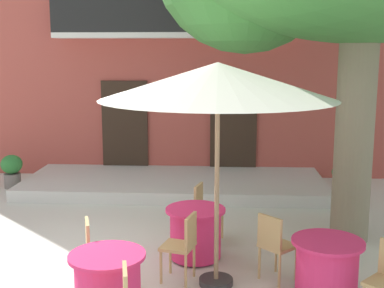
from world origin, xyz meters
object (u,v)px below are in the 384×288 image
cafe_table_middle (327,269)px  ground_planter_left (12,169)px  cafe_table_front (108,285)px  ground_planter_right (340,177)px  cafe_umbrella (218,82)px  cafe_table_near_tree (195,233)px  cafe_chair_near_tree_0 (205,208)px  cafe_chair_middle_0 (275,243)px  cafe_chair_front_1 (97,249)px  cafe_chair_near_tree_1 (183,243)px

cafe_table_middle → ground_planter_left: 7.64m
cafe_table_front → ground_planter_right: cafe_table_front is taller
ground_planter_left → ground_planter_right: 7.19m
ground_planter_right → ground_planter_left: bearing=-178.7°
cafe_umbrella → ground_planter_right: size_ratio=5.24×
cafe_table_near_tree → cafe_umbrella: bearing=-69.1°
cafe_chair_near_tree_0 → cafe_umbrella: size_ratio=0.31×
cafe_chair_middle_0 → ground_planter_right: bearing=67.6°
cafe_chair_middle_0 → ground_planter_left: size_ratio=1.23×
cafe_umbrella → cafe_chair_middle_0: bearing=10.9°
cafe_table_near_tree → ground_planter_left: (-4.27, 3.68, 0.02)m
cafe_chair_middle_0 → cafe_table_near_tree: bearing=147.8°
cafe_chair_front_1 → cafe_chair_near_tree_0: bearing=53.9°
ground_planter_left → cafe_table_front: bearing=-58.0°
cafe_chair_near_tree_0 → cafe_table_middle: (1.54, -1.90, -0.14)m
cafe_table_middle → cafe_chair_front_1: bearing=177.5°
cafe_chair_front_1 → cafe_umbrella: (1.50, 0.21, 2.08)m
cafe_chair_near_tree_1 → cafe_umbrella: size_ratio=0.31×
cafe_chair_near_tree_1 → cafe_chair_front_1: size_ratio=1.00×
cafe_table_front → cafe_umbrella: (1.20, 0.91, 2.22)m
cafe_chair_near_tree_1 → ground_planter_right: (3.04, 4.58, -0.22)m
ground_planter_right → cafe_chair_near_tree_0: bearing=-132.3°
cafe_chair_near_tree_1 → cafe_chair_middle_0: same height
cafe_table_front → ground_planter_left: size_ratio=1.16×
cafe_chair_near_tree_1 → cafe_chair_front_1: 1.11m
ground_planter_right → cafe_table_middle: bearing=-104.4°
cafe_table_front → cafe_umbrella: 2.68m
cafe_chair_near_tree_0 → cafe_chair_front_1: bearing=-126.1°
cafe_chair_front_1 → ground_planter_right: cafe_chair_front_1 is taller
cafe_table_middle → cafe_chair_middle_0: (-0.58, 0.48, 0.14)m
cafe_table_middle → cafe_umbrella: bearing=165.8°
cafe_table_middle → ground_planter_right: size_ratio=1.56×
cafe_chair_middle_0 → cafe_table_middle: bearing=-39.9°
cafe_chair_near_tree_0 → cafe_chair_middle_0: (0.96, -1.42, 0.00)m
cafe_umbrella → cafe_chair_near_tree_1: bearing=170.2°
cafe_table_front → ground_planter_right: (3.82, 5.56, -0.08)m
ground_planter_left → cafe_chair_near_tree_1: bearing=-46.8°
cafe_table_near_tree → ground_planter_right: bearing=52.7°
cafe_chair_near_tree_0 → cafe_table_front: 2.67m
cafe_chair_middle_0 → cafe_umbrella: bearing=-169.1°
cafe_chair_front_1 → ground_planter_left: 5.63m
cafe_chair_near_tree_1 → cafe_table_middle: (1.77, -0.41, -0.14)m
cafe_table_near_tree → cafe_table_front: 1.94m
cafe_table_near_tree → cafe_table_middle: size_ratio=1.00×
cafe_table_near_tree → ground_planter_right: 4.82m
cafe_umbrella → ground_planter_left: bearing=135.5°
cafe_table_near_tree → cafe_table_front: size_ratio=1.00×
cafe_table_near_tree → ground_planter_right: (2.92, 3.84, -0.08)m
cafe_chair_near_tree_0 → cafe_chair_near_tree_1: bearing=-98.7°
cafe_chair_middle_0 → cafe_chair_front_1: bearing=-170.9°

